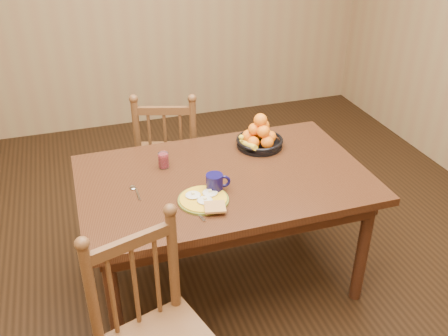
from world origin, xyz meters
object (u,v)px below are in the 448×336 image
object	(u,v)px
dining_table	(224,189)
coffee_mug	(215,183)
chair_far	(169,158)
fruit_bowl	(259,137)
breakfast_plate	(204,199)

from	to	relation	value
dining_table	coffee_mug	bearing A→B (deg)	-124.37
chair_far	coffee_mug	size ratio (longest dim) A/B	7.39
coffee_mug	fruit_bowl	distance (m)	0.57
fruit_bowl	dining_table	bearing A→B (deg)	-139.81
chair_far	dining_table	bearing A→B (deg)	118.10
dining_table	breakfast_plate	distance (m)	0.29
dining_table	breakfast_plate	size ratio (longest dim) A/B	5.39
chair_far	breakfast_plate	bearing A→B (deg)	105.60
dining_table	chair_far	world-z (taller)	chair_far
dining_table	coffee_mug	distance (m)	0.21
breakfast_plate	coffee_mug	size ratio (longest dim) A/B	2.22
chair_far	coffee_mug	world-z (taller)	chair_far
dining_table	coffee_mug	size ratio (longest dim) A/B	11.96
chair_far	breakfast_plate	distance (m)	1.03
coffee_mug	chair_far	bearing A→B (deg)	93.94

